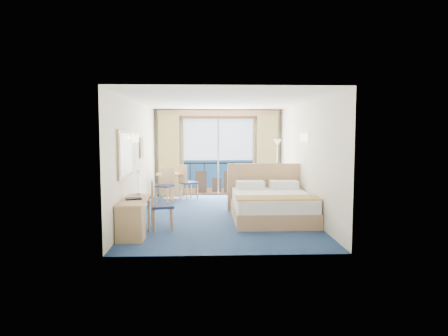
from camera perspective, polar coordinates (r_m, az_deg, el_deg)
floor at (r=9.70m, az=-0.32°, el=-6.64°), size 6.50×6.50×0.00m
room_walls at (r=9.50m, az=-0.33°, el=3.92°), size 4.04×6.54×2.72m
balcony_door at (r=12.74m, az=-0.86°, el=1.34°), size 2.36×0.03×2.52m
curtain_left at (r=12.64m, az=-7.85°, el=1.86°), size 0.65×0.22×2.55m
curtain_right at (r=12.72m, az=6.19°, el=1.90°), size 0.65×0.22×2.55m
pelmet at (r=12.62m, az=-0.82°, el=7.83°), size 3.80×0.25×0.18m
mirror at (r=8.17m, az=-13.91°, el=2.00°), size 0.05×1.25×0.95m
wall_print at (r=10.09m, az=-11.70°, el=2.87°), size 0.04×0.42×0.52m
sconce_left at (r=9.04m, az=-12.61°, el=4.20°), size 0.18×0.18×0.18m
sconce_right at (r=9.62m, az=11.37°, el=4.27°), size 0.18×0.18×0.18m
bed at (r=9.21m, az=6.75°, el=-5.18°), size 1.90×2.26×1.19m
nightstand at (r=10.79m, az=9.04°, el=-4.13°), size 0.39×0.37×0.51m
phone at (r=10.77m, az=8.80°, el=-2.58°), size 0.16×0.12×0.07m
armchair at (r=11.62m, az=5.81°, el=-2.81°), size 1.16×1.16×0.77m
floor_lamp at (r=12.04m, az=7.64°, el=2.05°), size 0.25×0.25×1.78m
desk at (r=7.60m, az=-13.06°, el=-7.11°), size 0.50×1.46×0.69m
desk_chair at (r=8.16m, az=-9.39°, el=-4.86°), size 0.51×0.50×1.01m
folder at (r=7.90m, az=-12.83°, el=-4.27°), size 0.35×0.30×0.03m
desk_lamp at (r=8.39m, az=-12.19°, el=-1.25°), size 0.13×0.13×0.50m
round_table at (r=11.98m, az=-7.61°, el=-1.65°), size 0.85×0.85×0.76m
table_chair_a at (r=11.80m, az=-5.41°, el=-1.71°), size 0.62×0.62×1.03m
table_chair_b at (r=11.45m, az=-8.28°, el=-2.09°), size 0.55×0.56×0.98m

